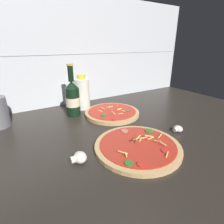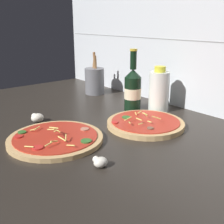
% 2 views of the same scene
% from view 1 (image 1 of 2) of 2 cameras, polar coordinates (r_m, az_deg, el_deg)
% --- Properties ---
extents(counter_slab, '(1.60, 0.90, 0.03)m').
position_cam_1_polar(counter_slab, '(0.70, 2.69, -7.52)').
color(counter_slab, '#28231E').
rests_on(counter_slab, ground).
extents(tile_backsplash, '(1.60, 0.01, 0.60)m').
position_cam_1_polar(tile_backsplash, '(1.03, -12.22, 17.96)').
color(tile_backsplash, silver).
rests_on(tile_backsplash, ground).
extents(pizza_near, '(0.29, 0.29, 0.05)m').
position_cam_1_polar(pizza_near, '(0.60, 8.36, -10.95)').
color(pizza_near, tan).
rests_on(pizza_near, counter_slab).
extents(pizza_far, '(0.27, 0.27, 0.05)m').
position_cam_1_polar(pizza_far, '(0.86, 0.01, -0.23)').
color(pizza_far, tan).
rests_on(pizza_far, counter_slab).
extents(beer_bottle, '(0.07, 0.07, 0.25)m').
position_cam_1_polar(beer_bottle, '(0.85, -12.73, 4.48)').
color(beer_bottle, black).
rests_on(beer_bottle, counter_slab).
extents(oil_bottle, '(0.08, 0.08, 0.18)m').
position_cam_1_polar(oil_bottle, '(0.94, -9.75, 6.01)').
color(oil_bottle, silver).
rests_on(oil_bottle, counter_slab).
extents(mushroom_left, '(0.05, 0.05, 0.03)m').
position_cam_1_polar(mushroom_left, '(0.54, -10.64, -14.40)').
color(mushroom_left, white).
rests_on(mushroom_left, counter_slab).
extents(mushroom_right, '(0.04, 0.04, 0.03)m').
position_cam_1_polar(mushroom_right, '(0.74, 20.70, -5.18)').
color(mushroom_right, white).
rests_on(mushroom_right, counter_slab).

